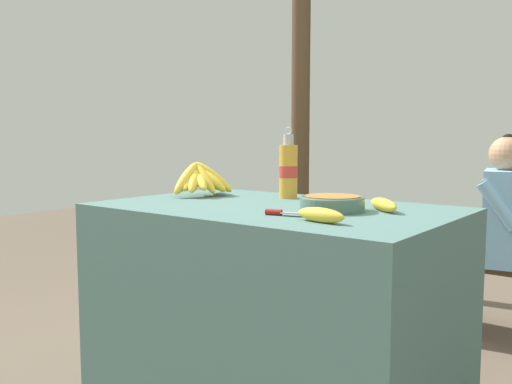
# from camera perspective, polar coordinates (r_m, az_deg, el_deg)

# --- Properties ---
(market_counter) EXTENTS (1.29, 0.82, 0.80)m
(market_counter) POSITION_cam_1_polar(r_m,az_deg,el_deg) (2.09, 1.90, -12.41)
(market_counter) COLOR #4C706B
(market_counter) RESTS_ON ground_plane
(banana_bunch_ripe) EXTENTS (0.21, 0.34, 0.16)m
(banana_bunch_ripe) POSITION_cam_1_polar(r_m,az_deg,el_deg) (2.35, -5.64, 1.41)
(banana_bunch_ripe) COLOR #4C381E
(banana_bunch_ripe) RESTS_ON market_counter
(serving_bowl) EXTENTS (0.22, 0.22, 0.05)m
(serving_bowl) POSITION_cam_1_polar(r_m,az_deg,el_deg) (1.88, 8.02, -1.09)
(serving_bowl) COLOR #4C6B5B
(serving_bowl) RESTS_ON market_counter
(water_bottle) EXTENTS (0.08, 0.08, 0.30)m
(water_bottle) POSITION_cam_1_polar(r_m,az_deg,el_deg) (2.25, 3.43, 2.32)
(water_bottle) COLOR gold
(water_bottle) RESTS_ON market_counter
(loose_banana_front) EXTENTS (0.18, 0.07, 0.04)m
(loose_banana_front) POSITION_cam_1_polar(r_m,az_deg,el_deg) (1.62, 6.81, -2.42)
(loose_banana_front) COLOR gold
(loose_banana_front) RESTS_ON market_counter
(loose_banana_side) EXTENTS (0.17, 0.16, 0.04)m
(loose_banana_side) POSITION_cam_1_polar(r_m,az_deg,el_deg) (1.90, 13.25, -1.31)
(loose_banana_side) COLOR gold
(loose_banana_side) RESTS_ON market_counter
(knife) EXTENTS (0.19, 0.07, 0.02)m
(knife) POSITION_cam_1_polar(r_m,az_deg,el_deg) (1.74, 3.10, -2.20)
(knife) COLOR #BCBCC1
(knife) RESTS_ON market_counter
(wooden_bench) EXTENTS (1.41, 0.32, 0.41)m
(wooden_bench) POSITION_cam_1_polar(r_m,az_deg,el_deg) (3.18, 19.42, -7.50)
(wooden_bench) COLOR brown
(wooden_bench) RESTS_ON ground_plane
(seated_vendor) EXTENTS (0.45, 0.42, 1.07)m
(seated_vendor) POSITION_cam_1_polar(r_m,az_deg,el_deg) (3.02, 23.81, -3.10)
(seated_vendor) COLOR #473828
(seated_vendor) RESTS_ON ground_plane
(banana_bunch_green) EXTENTS (0.17, 0.29, 0.15)m
(banana_bunch_green) POSITION_cam_1_polar(r_m,az_deg,el_deg) (3.28, 13.50, -4.47)
(banana_bunch_green) COLOR #4C381E
(banana_bunch_green) RESTS_ON wooden_bench
(support_post_near) EXTENTS (0.14, 0.14, 2.65)m
(support_post_near) POSITION_cam_1_polar(r_m,az_deg,el_deg) (4.03, 4.71, 9.63)
(support_post_near) COLOR #4C3823
(support_post_near) RESTS_ON ground_plane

